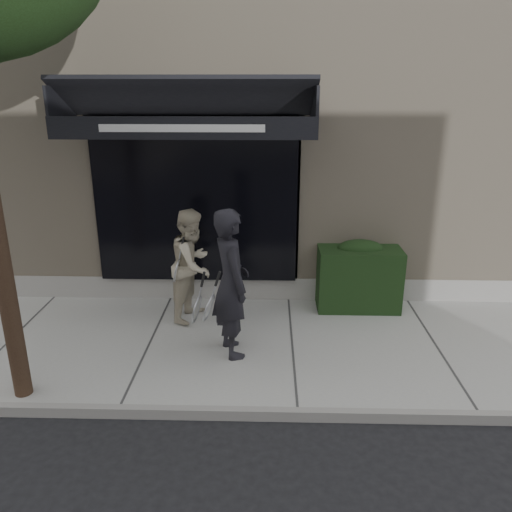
{
  "coord_description": "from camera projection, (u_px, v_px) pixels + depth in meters",
  "views": [
    {
      "loc": [
        -0.34,
        -6.25,
        3.54
      ],
      "look_at": [
        -0.52,
        0.6,
        1.2
      ],
      "focal_mm": 35.0,
      "sensor_mm": 36.0,
      "label": 1
    }
  ],
  "objects": [
    {
      "name": "ground",
      "position": [
        292.0,
        350.0,
        7.04
      ],
      "size": [
        80.0,
        80.0,
        0.0
      ],
      "primitive_type": "plane",
      "color": "black",
      "rests_on": "ground"
    },
    {
      "name": "sidewalk",
      "position": [
        292.0,
        346.0,
        7.02
      ],
      "size": [
        20.0,
        3.0,
        0.12
      ],
      "primitive_type": "cube",
      "color": "#A0A19B",
      "rests_on": "ground"
    },
    {
      "name": "curb",
      "position": [
        298.0,
        414.0,
        5.55
      ],
      "size": [
        20.0,
        0.1,
        0.14
      ],
      "primitive_type": "cube",
      "color": "gray",
      "rests_on": "ground"
    },
    {
      "name": "building_facade",
      "position": [
        285.0,
        125.0,
        10.85
      ],
      "size": [
        14.3,
        8.04,
        5.64
      ],
      "color": "#B8A68C",
      "rests_on": "ground"
    },
    {
      "name": "hedge",
      "position": [
        358.0,
        276.0,
        7.98
      ],
      "size": [
        1.3,
        0.7,
        1.14
      ],
      "color": "black",
      "rests_on": "sidewalk"
    },
    {
      "name": "pedestrian_front",
      "position": [
        231.0,
        284.0,
        6.45
      ],
      "size": [
        0.86,
        0.94,
        1.99
      ],
      "color": "black",
      "rests_on": "sidewalk"
    },
    {
      "name": "pedestrian_back",
      "position": [
        193.0,
        265.0,
        7.52
      ],
      "size": [
        0.87,
        0.99,
        1.72
      ],
      "color": "#BCB096",
      "rests_on": "sidewalk"
    }
  ]
}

